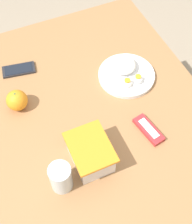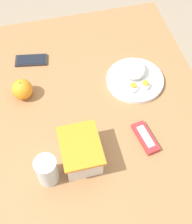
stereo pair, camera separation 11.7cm
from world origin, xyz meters
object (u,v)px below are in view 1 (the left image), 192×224
at_px(orange_fruit, 17,100).
at_px(candy_bar, 149,130).
at_px(rice_plate, 126,72).
at_px(cell_phone, 19,70).
at_px(drinking_glass, 61,177).
at_px(food_container, 90,154).

height_order(orange_fruit, candy_bar, orange_fruit).
relative_size(rice_plate, cell_phone, 1.62).
bearing_deg(drinking_glass, candy_bar, -79.95).
xyz_separation_m(food_container, cell_phone, (0.50, 0.11, -0.04)).
xyz_separation_m(orange_fruit, drinking_glass, (-0.37, -0.04, 0.02)).
height_order(rice_plate, drinking_glass, drinking_glass).
distance_m(food_container, drinking_glass, 0.13).
bearing_deg(orange_fruit, rice_plate, -93.19).
distance_m(candy_bar, cell_phone, 0.60).
xyz_separation_m(rice_plate, cell_phone, (0.21, 0.40, -0.02)).
distance_m(food_container, orange_fruit, 0.36).
bearing_deg(candy_bar, food_container, 94.58).
relative_size(rice_plate, candy_bar, 1.70).
height_order(food_container, drinking_glass, drinking_glass).
height_order(candy_bar, cell_phone, candy_bar).
bearing_deg(cell_phone, candy_bar, -143.57).
xyz_separation_m(rice_plate, drinking_glass, (-0.34, 0.41, 0.04)).
height_order(rice_plate, candy_bar, rice_plate).
xyz_separation_m(orange_fruit, rice_plate, (-0.03, -0.45, -0.02)).
height_order(food_container, candy_bar, food_container).
bearing_deg(candy_bar, orange_fruit, 53.48).
relative_size(food_container, cell_phone, 1.18).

